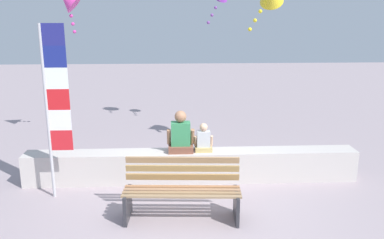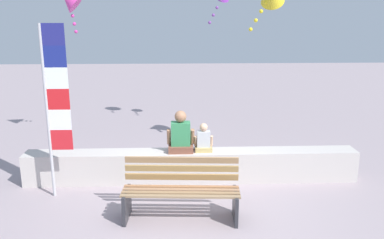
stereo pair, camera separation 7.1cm
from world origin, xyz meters
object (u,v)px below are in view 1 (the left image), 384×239
object	(u,v)px
person_child	(204,140)
kite_magenta	(68,0)
person_adult	(181,136)
flag_banner	(54,99)
park_bench	(182,191)

from	to	relation	value
person_child	kite_magenta	distance (m)	4.49
person_child	kite_magenta	world-z (taller)	kite_magenta
person_child	kite_magenta	bearing A→B (deg)	140.06
person_adult	kite_magenta	distance (m)	4.18
person_adult	flag_banner	world-z (taller)	flag_banner
park_bench	person_adult	bearing A→B (deg)	89.40
person_child	park_bench	bearing A→B (deg)	-107.12
flag_banner	person_adult	bearing A→B (deg)	15.93
person_child	kite_magenta	xyz separation A→B (m)	(-2.83, 2.37, 2.54)
person_adult	park_bench	bearing A→B (deg)	-90.60
person_child	flag_banner	size ratio (longest dim) A/B	0.18
park_bench	person_adult	distance (m)	1.47
person_child	flag_banner	bearing A→B (deg)	-166.66
person_adult	flag_banner	bearing A→B (deg)	-164.07
park_bench	flag_banner	xyz separation A→B (m)	(-2.03, 0.82, 1.26)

